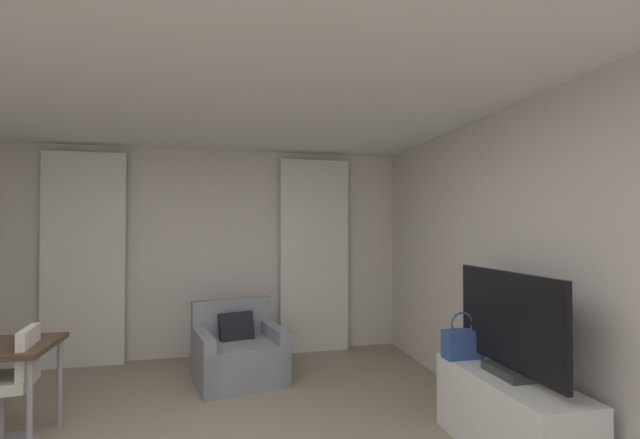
{
  "coord_description": "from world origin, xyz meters",
  "views": [
    {
      "loc": [
        0.25,
        -2.46,
        1.62
      ],
      "look_at": [
        1.12,
        1.44,
        1.69
      ],
      "focal_mm": 23.49,
      "sensor_mm": 36.0,
      "label": 1
    }
  ],
  "objects": [
    {
      "name": "curtain_right_panel",
      "position": [
        1.38,
        2.9,
        1.25
      ],
      "size": [
        0.9,
        0.06,
        2.5
      ],
      "color": "silver",
      "rests_on": "ground"
    },
    {
      "name": "desk_chair",
      "position": [
        -1.3,
        0.99,
        0.39
      ],
      "size": [
        0.48,
        0.48,
        0.88
      ],
      "color": "gray",
      "rests_on": "ground"
    },
    {
      "name": "curtain_left_panel",
      "position": [
        -1.38,
        2.9,
        1.25
      ],
      "size": [
        0.9,
        0.06,
        2.5
      ],
      "color": "silver",
      "rests_on": "ground"
    },
    {
      "name": "armchair",
      "position": [
        0.37,
        2.06,
        0.28
      ],
      "size": [
        1.03,
        0.96,
        0.81
      ],
      "color": "gray",
      "rests_on": "ground"
    },
    {
      "name": "wall_right",
      "position": [
        2.53,
        0.0,
        1.3
      ],
      "size": [
        0.06,
        6.12,
        2.6
      ],
      "color": "silver",
      "rests_on": "ground"
    },
    {
      "name": "wall_window",
      "position": [
        0.0,
        3.03,
        1.3
      ],
      "size": [
        5.12,
        0.06,
        2.6
      ],
      "color": "silver",
      "rests_on": "ground"
    },
    {
      "name": "tv_console",
      "position": [
        2.19,
        0.13,
        0.29
      ],
      "size": [
        0.48,
        1.19,
        0.58
      ],
      "color": "white",
      "rests_on": "ground"
    },
    {
      "name": "ceiling",
      "position": [
        0.0,
        0.0,
        2.63
      ],
      "size": [
        5.12,
        6.12,
        0.06
      ],
      "primitive_type": "cube",
      "color": "white",
      "rests_on": "wall_left"
    },
    {
      "name": "tv_flatscreen",
      "position": [
        2.19,
        0.13,
        0.92
      ],
      "size": [
        0.2,
        1.08,
        0.73
      ],
      "color": "#333338",
      "rests_on": "tv_console"
    },
    {
      "name": "handbag_primary",
      "position": [
        2.09,
        0.56,
        0.7
      ],
      "size": [
        0.3,
        0.14,
        0.37
      ],
      "color": "#335193",
      "rests_on": "tv_console"
    }
  ]
}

